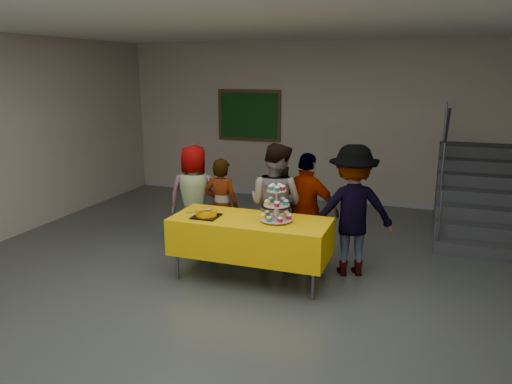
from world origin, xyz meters
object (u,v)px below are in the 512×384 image
Objects in this scene: noticeboard at (249,115)px; staircase at (479,198)px; schoolchild_a at (194,198)px; schoolchild_c at (276,205)px; bear_cake at (206,212)px; schoolchild_b at (222,207)px; schoolchild_d at (307,210)px; bake_table at (250,236)px; schoolchild_e at (352,211)px; cupcake_stand at (276,206)px.

staircase is at bearing -11.20° from noticeboard.
schoolchild_c reaches higher than schoolchild_a.
schoolchild_c is (0.65, 0.70, -0.03)m from bear_cake.
bear_cake is at bearing 110.93° from schoolchild_a.
schoolchild_a is at bearing -10.25° from schoolchild_b.
staircase reaches higher than schoolchild_d.
schoolchild_d is 1.14× the size of noticeboard.
noticeboard reaches higher than schoolchild_d.
bake_table is at bearing 134.13° from schoolchild_b.
schoolchild_e is (1.10, 0.61, 0.26)m from bake_table.
schoolchild_a is 0.62× the size of staircase.
bake_table is at bearing 7.84° from schoolchild_e.
bear_cake is (-0.84, -0.11, -0.12)m from cupcake_stand.
schoolchild_e is (1.62, 0.72, -0.02)m from bear_cake.
noticeboard reaches higher than schoolchild_e.
schoolchild_c is 3.66m from staircase.
bake_table is 0.60m from bear_cake.
schoolchild_e is at bearing 28.95° from bake_table.
noticeboard reaches higher than schoolchild_c.
schoolchild_a is at bearing 124.12° from bear_cake.
schoolchild_e is at bearing 37.81° from cupcake_stand.
noticeboard reaches higher than cupcake_stand.
staircase reaches higher than bear_cake.
schoolchild_b is 1.19m from schoolchild_d.
noticeboard is (-2.00, 3.28, 0.86)m from schoolchild_d.
staircase reaches higher than bake_table.
cupcake_stand is 1.65m from schoolchild_a.
staircase is (3.25, 3.26, -0.34)m from bear_cake.
staircase is at bearing 52.47° from cupcake_stand.
noticeboard is at bearing -75.97° from schoolchild_b.
schoolchild_c is (0.13, 0.59, 0.24)m from bake_table.
schoolchild_a is (-1.12, 0.78, 0.19)m from bake_table.
cupcake_stand is 0.75m from schoolchild_d.
staircase is (2.22, 2.45, -0.25)m from schoolchild_d.
bear_cake is 1.08m from schoolchild_a.
schoolchild_c is at bearing -19.76° from schoolchild_e.
schoolchild_d is 0.62× the size of staircase.
schoolchild_c is 1.23× the size of noticeboard.
bake_table is 1.29m from schoolchild_e.
bake_table is 0.51m from cupcake_stand.
staircase is at bearing -120.54° from schoolchild_d.
schoolchild_b is 4.20m from staircase.
staircase is 4.45m from noticeboard.
schoolchild_d is (1.64, -0.08, -0.00)m from schoolchild_a.
schoolchild_c is at bearing 46.84° from bear_cake.
schoolchild_c is at bearing 107.80° from cupcake_stand.
staircase reaches higher than schoolchild_a.
bake_table is at bearing -69.50° from noticeboard.
schoolchild_a reaches higher than schoolchild_d.
cupcake_stand is 1.24× the size of bear_cake.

